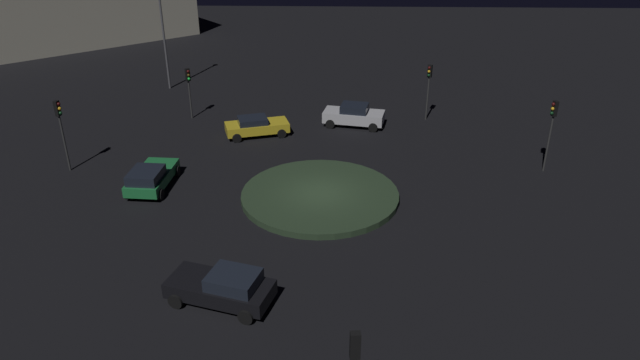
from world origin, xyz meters
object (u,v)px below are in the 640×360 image
Objects in this scene: traffic_light_southeast at (429,81)px; store_building at (14,14)px; car_yellow at (256,126)px; traffic_light_north at (61,122)px; car_green at (151,177)px; car_silver at (354,115)px; streetlamp_northeast at (162,17)px; traffic_light_south at (552,122)px; traffic_light_northeast at (189,83)px; car_black at (223,287)px.

traffic_light_southeast is 0.11× the size of store_building.
traffic_light_north reaches higher than car_yellow.
store_building is (32.45, 23.75, 2.65)m from car_green.
car_silver is at bearing -44.53° from traffic_light_southeast.
streetlamp_northeast is (18.40, 3.87, 5.19)m from car_green.
car_green reaches higher than car_yellow.
car_yellow is at bearing -31.94° from traffic_light_south.
traffic_light_northeast is (-0.28, 17.20, -0.23)m from traffic_light_southeast.
car_green is at bearing -10.12° from traffic_light_north.
car_silver is 0.99× the size of car_yellow.
car_green is 0.96× the size of traffic_light_south.
traffic_light_north is 16.52m from streetlamp_northeast.
streetlamp_northeast is at bearing 113.06° from car_yellow.
traffic_light_north is (-9.34, 22.49, 0.20)m from traffic_light_southeast.
car_yellow is at bearing -151.69° from car_silver.
traffic_light_south reaches higher than car_yellow.
streetlamp_northeast is at bearing 15.01° from car_green.
store_building reaches higher than traffic_light_southeast.
traffic_light_southeast reaches higher than car_green.
traffic_light_northeast reaches higher than car_green.
car_black is 1.13× the size of traffic_light_southeast.
car_silver is 1.02× the size of traffic_light_south.
streetlamp_northeast is (8.25, 15.44, 5.12)m from car_silver.
streetlamp_northeast reaches higher than traffic_light_north.
streetlamp_northeast reaches higher than traffic_light_south.
car_silver is at bearing -48.67° from traffic_light_south.
car_black is at bearing -103.90° from car_yellow.
traffic_light_northeast is 0.10× the size of store_building.
traffic_light_northeast is (11.27, 0.32, 1.94)m from car_green.
traffic_light_northeast is at bearing 97.70° from store_building.
traffic_light_northeast is at bearing -57.36° from car_black.
store_building is (21.18, 23.44, 0.71)m from traffic_light_northeast.
traffic_light_north is (-5.85, 10.48, 2.40)m from car_yellow.
traffic_light_northeast reaches higher than car_silver.
traffic_light_northeast reaches higher than car_black.
car_black is 0.47× the size of streetlamp_northeast.
traffic_light_southeast reaches higher than traffic_light_northeast.
store_building reaches higher than traffic_light_south.
car_black is 30.39m from streetlamp_northeast.
store_building is at bearing -86.49° from traffic_light_southeast.
streetlamp_northeast reaches higher than car_silver.
car_silver is 7.02m from car_yellow.
car_silver is 18.24m from streetlamp_northeast.
car_yellow is 0.13× the size of store_building.
traffic_light_south is at bearing -79.27° from car_green.
car_silver is (10.15, -11.57, 0.07)m from car_green.
car_yellow is 1.22× the size of traffic_light_northeast.
car_black is 1.06× the size of traffic_light_north.
traffic_light_southeast is 0.42× the size of streetlamp_northeast.
car_yellow is 18.01m from car_black.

